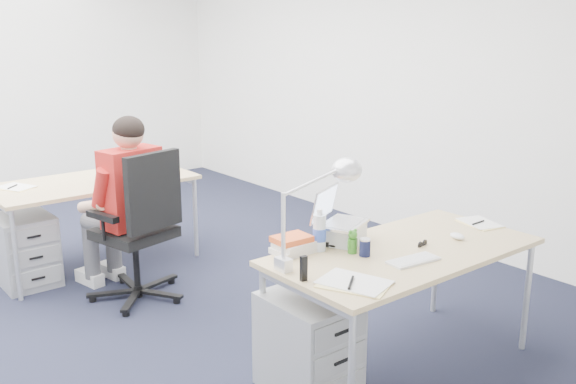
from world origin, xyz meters
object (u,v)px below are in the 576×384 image
at_px(book_stack, 293,245).
at_px(far_cup, 120,167).
at_px(desk_near, 404,257).
at_px(water_bottle, 319,230).
at_px(drawer_pedestal_near, 308,344).
at_px(sunglasses, 422,244).
at_px(seated_person, 121,206).
at_px(dark_laptop, 123,168).
at_px(desk_far, 93,186).
at_px(wireless_keyboard, 413,260).
at_px(computer_mouse, 457,236).
at_px(cordless_phone, 304,268).
at_px(headphones, 337,241).
at_px(drawer_pedestal_far, 25,250).
at_px(can_koozie, 365,247).
at_px(bear_figurine, 353,241).
at_px(office_chair, 139,257).
at_px(desk_lamp, 309,213).
at_px(silver_laptop, 344,217).

distance_m(book_stack, far_cup, 2.47).
bearing_deg(desk_near, water_bottle, 143.79).
height_order(drawer_pedestal_near, sunglasses, sunglasses).
xyz_separation_m(seated_person, dark_laptop, (0.23, 0.44, 0.18)).
height_order(desk_near, book_stack, book_stack).
distance_m(desk_far, drawer_pedestal_near, 2.62).
relative_size(wireless_keyboard, water_bottle, 1.22).
relative_size(drawer_pedestal_near, computer_mouse, 5.36).
distance_m(cordless_phone, dark_laptop, 2.48).
bearing_deg(far_cup, computer_mouse, -74.29).
bearing_deg(wireless_keyboard, headphones, 111.53).
xyz_separation_m(book_stack, cordless_phone, (-0.21, -0.35, 0.02)).
xyz_separation_m(drawer_pedestal_far, can_koozie, (1.07, -2.61, 0.51)).
relative_size(bear_figurine, far_cup, 1.24).
relative_size(office_chair, dark_laptop, 3.28).
distance_m(desk_far, office_chair, 0.94).
bearing_deg(dark_laptop, can_koozie, -87.43).
height_order(drawer_pedestal_far, computer_mouse, computer_mouse).
xyz_separation_m(desk_near, can_koozie, (-0.26, 0.06, 0.10)).
relative_size(sunglasses, dark_laptop, 0.27).
relative_size(sunglasses, far_cup, 0.82).
xyz_separation_m(desk_near, water_bottle, (-0.39, 0.29, 0.17)).
xyz_separation_m(desk_near, drawer_pedestal_near, (-0.60, 0.14, -0.41)).
relative_size(book_stack, dark_laptop, 0.64).
xyz_separation_m(dark_laptop, far_cup, (0.12, 0.34, -0.07)).
xyz_separation_m(drawer_pedestal_near, wireless_keyboard, (0.48, -0.30, 0.46)).
bearing_deg(far_cup, desk_lamp, -92.95).
bearing_deg(desk_lamp, book_stack, 67.26).
relative_size(desk_far, headphones, 7.64).
distance_m(seated_person, water_bottle, 1.81).
xyz_separation_m(desk_far, bear_figurine, (0.45, -2.58, 0.12)).
distance_m(drawer_pedestal_far, can_koozie, 2.87).
relative_size(wireless_keyboard, desk_lamp, 0.52).
distance_m(desk_far, headphones, 2.47).
distance_m(desk_near, seated_person, 2.19).
relative_size(silver_laptop, desk_lamp, 0.57).
xyz_separation_m(computer_mouse, water_bottle, (-0.77, 0.37, 0.10)).
bearing_deg(wireless_keyboard, drawer_pedestal_far, 119.60).
bearing_deg(seated_person, desk_lamp, -94.09).
xyz_separation_m(drawer_pedestal_near, far_cup, (0.16, 2.68, 0.51)).
relative_size(drawer_pedestal_far, dark_laptop, 1.61).
bearing_deg(far_cup, desk_near, -81.18).
relative_size(silver_laptop, cordless_phone, 2.47).
bearing_deg(book_stack, headphones, -9.01).
bearing_deg(water_bottle, can_koozie, -58.79).
bearing_deg(book_stack, desk_far, 94.54).
bearing_deg(headphones, desk_near, -36.51).
bearing_deg(book_stack, dark_laptop, 90.66).
relative_size(seated_person, bear_figurine, 9.58).
height_order(silver_laptop, water_bottle, silver_laptop).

